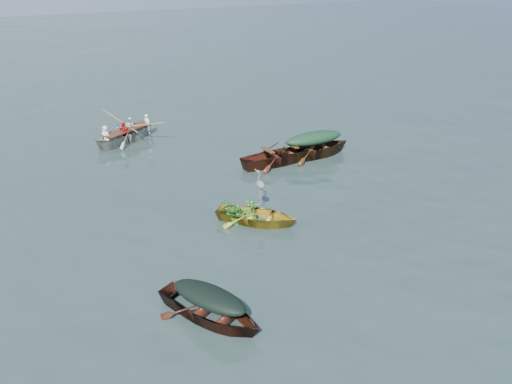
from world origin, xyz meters
The scene contains 13 objects.
ground centered at (0.00, 0.00, 0.00)m, with size 140.00×140.00×0.00m, color #2F423D.
yellow_dinghy centered at (-1.14, 0.72, 0.00)m, with size 1.36×3.14×0.84m, color gold.
dark_covered_boat centered at (-4.15, -2.78, 0.00)m, with size 1.32×3.55×0.88m, color #41170F.
green_tarp_boat centered at (3.50, 4.61, 0.00)m, with size 1.44×4.64×1.10m, color #4C2E11.
open_wooden_boat centered at (1.92, 4.62, 0.00)m, with size 1.42×4.56×1.08m, color #4F1F13.
rowed_boat centered at (-2.69, 10.01, 0.00)m, with size 1.33×4.45×1.07m, color beige.
dark_tarp_cover centered at (-4.15, -2.78, 0.64)m, with size 0.73×1.95×0.40m, color black.
green_tarp_cover centered at (3.50, 4.61, 0.81)m, with size 0.79×2.55×0.52m, color #183B22.
thwart_benches centered at (1.92, 4.62, 0.56)m, with size 0.85×2.28×0.04m, color #44270F, non-canonical shape.
heron centered at (-0.79, 1.15, 0.88)m, with size 0.28×0.40×0.92m, color gray, non-canonical shape.
dinghy_weeds centered at (-1.51, 1.13, 0.72)m, with size 0.70×0.90×0.60m, color #366D1C.
rowers centered at (-2.69, 10.01, 0.91)m, with size 1.20×3.11×0.76m, color white.
oars centered at (-2.69, 10.01, 0.56)m, with size 2.60×0.60×0.06m, color olive, non-canonical shape.
Camera 1 is at (-7.36, -11.17, 7.32)m, focal length 35.00 mm.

